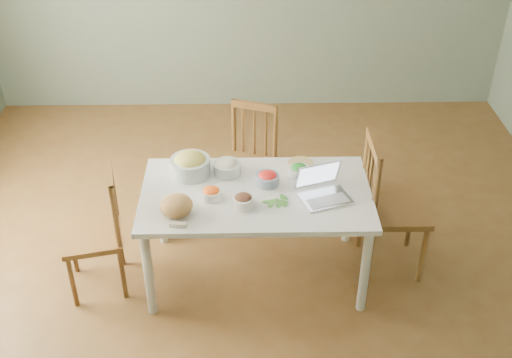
{
  "coord_description": "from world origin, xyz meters",
  "views": [
    {
      "loc": [
        -0.03,
        -3.37,
        3.02
      ],
      "look_at": [
        0.03,
        -0.07,
        0.79
      ],
      "focal_mm": 44.34,
      "sensor_mm": 36.0,
      "label": 1
    }
  ],
  "objects_px": {
    "chair_left": "(92,233)",
    "bowl_squash": "(190,164)",
    "laptop": "(327,186)",
    "bread_boule": "(176,206)",
    "dining_table": "(256,234)",
    "chair_right": "(395,206)",
    "chair_far": "(247,164)"
  },
  "relations": [
    {
      "from": "chair_left",
      "to": "bowl_squash",
      "type": "xyz_separation_m",
      "value": [
        0.63,
        0.31,
        0.32
      ]
    },
    {
      "from": "chair_left",
      "to": "laptop",
      "type": "xyz_separation_m",
      "value": [
        1.5,
        -0.0,
        0.35
      ]
    },
    {
      "from": "bowl_squash",
      "to": "bread_boule",
      "type": "bearing_deg",
      "value": -96.83
    },
    {
      "from": "dining_table",
      "to": "laptop",
      "type": "bearing_deg",
      "value": -11.93
    },
    {
      "from": "chair_left",
      "to": "bowl_squash",
      "type": "bearing_deg",
      "value": 103.95
    },
    {
      "from": "chair_right",
      "to": "chair_left",
      "type": "bearing_deg",
      "value": 95.25
    },
    {
      "from": "chair_far",
      "to": "chair_left",
      "type": "distance_m",
      "value": 1.3
    },
    {
      "from": "chair_left",
      "to": "chair_right",
      "type": "bearing_deg",
      "value": 82.89
    },
    {
      "from": "chair_far",
      "to": "chair_right",
      "type": "relative_size",
      "value": 0.88
    },
    {
      "from": "chair_right",
      "to": "bread_boule",
      "type": "bearing_deg",
      "value": 102.67
    },
    {
      "from": "dining_table",
      "to": "chair_left",
      "type": "bearing_deg",
      "value": -175.13
    },
    {
      "from": "bowl_squash",
      "to": "laptop",
      "type": "distance_m",
      "value": 0.92
    },
    {
      "from": "chair_right",
      "to": "bread_boule",
      "type": "relative_size",
      "value": 5.0
    },
    {
      "from": "bread_boule",
      "to": "bowl_squash",
      "type": "distance_m",
      "value": 0.45
    },
    {
      "from": "chair_right",
      "to": "laptop",
      "type": "xyz_separation_m",
      "value": [
        -0.5,
        -0.18,
        0.29
      ]
    },
    {
      "from": "chair_left",
      "to": "chair_right",
      "type": "xyz_separation_m",
      "value": [
        2.0,
        0.18,
        0.06
      ]
    },
    {
      "from": "dining_table",
      "to": "chair_far",
      "type": "xyz_separation_m",
      "value": [
        -0.05,
        0.72,
        0.09
      ]
    },
    {
      "from": "chair_far",
      "to": "chair_right",
      "type": "distance_m",
      "value": 1.18
    },
    {
      "from": "dining_table",
      "to": "bowl_squash",
      "type": "relative_size",
      "value": 5.57
    },
    {
      "from": "chair_right",
      "to": "bowl_squash",
      "type": "bearing_deg",
      "value": 84.6
    },
    {
      "from": "chair_far",
      "to": "chair_right",
      "type": "bearing_deg",
      "value": -12.71
    },
    {
      "from": "chair_left",
      "to": "chair_right",
      "type": "height_order",
      "value": "chair_right"
    },
    {
      "from": "chair_left",
      "to": "bowl_squash",
      "type": "height_order",
      "value": "chair_left"
    },
    {
      "from": "chair_left",
      "to": "bread_boule",
      "type": "relative_size",
      "value": 4.44
    },
    {
      "from": "chair_left",
      "to": "bowl_squash",
      "type": "distance_m",
      "value": 0.78
    },
    {
      "from": "dining_table",
      "to": "chair_left",
      "type": "height_order",
      "value": "chair_left"
    },
    {
      "from": "laptop",
      "to": "bowl_squash",
      "type": "bearing_deg",
      "value": 141.33
    },
    {
      "from": "chair_left",
      "to": "bread_boule",
      "type": "bearing_deg",
      "value": 64.5
    },
    {
      "from": "chair_far",
      "to": "bread_boule",
      "type": "distance_m",
      "value": 1.09
    },
    {
      "from": "chair_right",
      "to": "chair_far",
      "type": "bearing_deg",
      "value": 57.46
    },
    {
      "from": "dining_table",
      "to": "chair_far",
      "type": "relative_size",
      "value": 1.68
    },
    {
      "from": "chair_left",
      "to": "laptop",
      "type": "bearing_deg",
      "value": 77.64
    }
  ]
}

